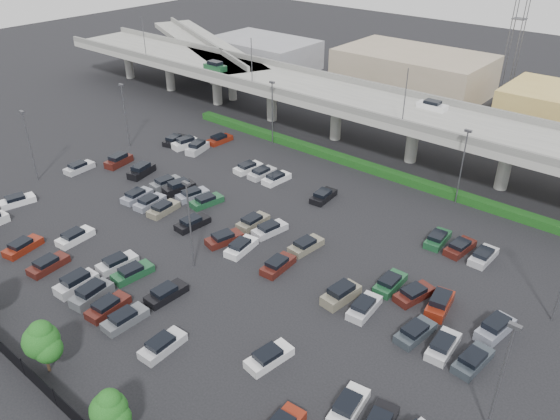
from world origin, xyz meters
name	(u,v)px	position (x,y,z in m)	size (l,w,h in m)	color
ground	(244,236)	(0.00, 0.00, 0.00)	(280.00, 280.00, 0.00)	black
overpass	(384,110)	(-0.25, 32.00, 6.97)	(150.00, 13.00, 15.80)	gray
on_ramp	(204,47)	(-52.10, 43.05, 6.86)	(50.93, 30.13, 8.80)	gray
hedge	(358,164)	(0.00, 25.00, 0.55)	(66.00, 1.60, 1.10)	#113C12
fence	(17,362)	(-0.05, -28.00, 0.90)	(70.00, 0.10, 2.00)	black
tree_row	(31,334)	(0.70, -26.53, 3.52)	(65.07, 3.66, 5.94)	#332316
parked_cars	(222,241)	(-0.57, -3.10, 0.60)	(62.86, 41.57, 1.67)	silver
light_poles	(228,173)	(-4.13, 2.00, 6.24)	(66.90, 48.38, 10.30)	#4D4D52
distant_buildings	(529,100)	(12.38, 61.81, 3.74)	(138.00, 24.00, 9.00)	gray
comm_tower	(520,15)	(4.00, 74.00, 15.61)	(2.40, 2.40, 30.00)	#4D4D52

